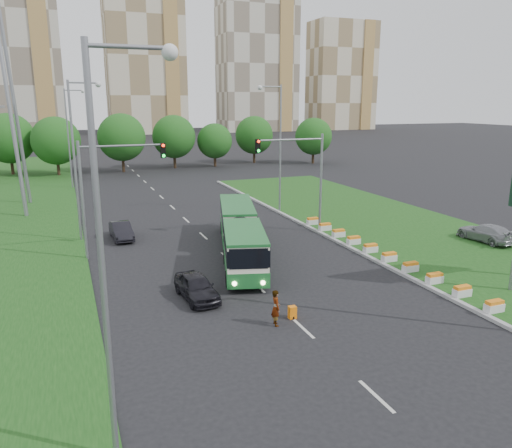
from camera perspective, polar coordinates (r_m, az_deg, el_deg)
name	(u,v)px	position (r m, az deg, el deg)	size (l,w,h in m)	color
ground	(304,280)	(30.45, 5.47, -6.35)	(360.00, 360.00, 0.00)	black
grass_median	(400,229)	(43.62, 16.17, -0.53)	(14.00, 60.00, 0.15)	#164112
median_kerb	(327,236)	(39.88, 8.16, -1.41)	(0.30, 60.00, 0.18)	#979797
left_verge	(11,216)	(51.83, -26.21, 0.78)	(12.00, 110.00, 0.10)	#164112
lane_markings	(181,215)	(47.74, -8.55, 0.99)	(0.20, 100.00, 0.01)	#BABAB2
flower_planters	(380,252)	(35.16, 13.94, -3.15)	(1.10, 20.30, 0.60)	silver
traffic_mast_median	(303,168)	(40.01, 5.42, 6.40)	(5.76, 0.32, 8.00)	gray
traffic_mast_left	(106,180)	(34.98, -16.72, 4.82)	(5.76, 0.32, 8.00)	gray
street_lamps	(208,164)	(37.14, -5.45, 6.84)	(36.00, 60.00, 12.00)	gray
tree_line	(211,139)	(83.93, -5.22, 9.67)	(120.00, 8.00, 9.00)	#154612
apartment_tower_cwest	(11,49)	(176.62, -26.18, 17.50)	(28.00, 15.00, 52.00)	beige
apartment_tower_ceast	(145,57)	(178.32, -12.61, 18.16)	(25.00, 15.00, 50.00)	beige
apartment_tower_east	(257,65)	(188.65, 0.11, 17.76)	(27.00, 15.00, 47.00)	beige
midrise_east	(341,76)	(203.69, 9.72, 16.29)	(24.00, 14.00, 40.00)	beige
articulated_bus	(237,233)	(34.79, -2.16, -1.04)	(2.40, 15.41, 2.54)	silver
car_left_near	(197,287)	(27.46, -6.81, -7.14)	(1.63, 4.04, 1.38)	black
car_left_far	(121,231)	(40.30, -15.15, -0.75)	(1.41, 4.04, 1.33)	black
car_median	(486,233)	(41.56, 24.80, -0.91)	(1.88, 4.63, 1.34)	gray
pedestrian	(276,308)	(24.15, 2.29, -9.54)	(0.65, 0.43, 1.78)	gray
shopping_trolley	(292,312)	(25.13, 4.17, -10.05)	(0.37, 0.39, 0.63)	orange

